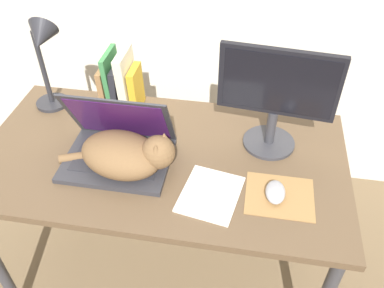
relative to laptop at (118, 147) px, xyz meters
name	(u,v)px	position (x,y,z in m)	size (l,w,h in m)	color
desk	(163,170)	(0.14, 0.04, -0.13)	(1.33, 0.71, 0.74)	brown
laptop	(118,147)	(0.00, 0.00, 0.00)	(0.37, 0.28, 0.26)	#2D2D33
cat	(127,154)	(0.05, -0.05, 0.02)	(0.42, 0.26, 0.16)	brown
external_monitor	(276,95)	(0.52, 0.17, 0.17)	(0.40, 0.19, 0.39)	#333338
mousepad	(280,196)	(0.57, -0.09, -0.05)	(0.22, 0.19, 0.00)	olive
computer_mouse	(275,192)	(0.55, -0.09, -0.03)	(0.06, 0.10, 0.03)	#99999E
book_row	(121,83)	(-0.08, 0.31, 0.06)	(0.15, 0.17, 0.25)	olive
desk_lamp	(43,52)	(-0.34, 0.24, 0.21)	(0.17, 0.17, 0.40)	#28282D
notepad	(210,194)	(0.34, -0.12, -0.05)	(0.22, 0.24, 0.01)	silver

